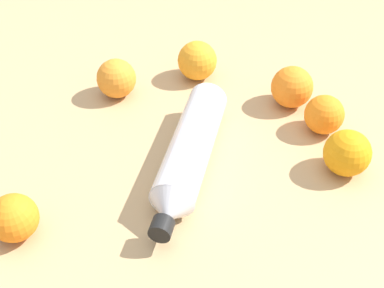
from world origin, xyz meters
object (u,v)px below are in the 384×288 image
Objects in this scene: orange_2 at (197,61)px; orange_5 at (324,115)px; orange_1 at (292,87)px; water_bottle at (189,153)px; orange_0 at (116,78)px; orange_4 at (14,218)px; orange_3 at (347,153)px.

orange_2 is 0.27m from orange_5.
orange_5 is (-0.08, -0.04, -0.00)m from orange_1.
water_bottle is 4.18× the size of orange_1.
orange_0 is 0.33m from orange_1.
orange_1 is at bearing 30.31° from orange_5.
orange_3 is at bearing -74.40° from orange_4.
orange_2 is at bearing 52.73° from orange_5.
orange_3 reaches higher than orange_5.
orange_4 is (-0.14, 0.24, 0.00)m from water_bottle.
orange_0 is 0.96× the size of orange_2.
orange_5 is at bearing 8.99° from orange_3.
orange_2 is at bearing -170.00° from water_bottle.
orange_1 is (0.18, -0.19, 0.00)m from water_bottle.
orange_2 is at bearing -67.54° from orange_0.
orange_1 is (-0.03, -0.32, 0.00)m from orange_0.
orange_2 reaches higher than orange_0.
orange_5 is at bearing -127.27° from orange_2.
orange_1 is 0.19m from orange_2.
orange_4 is at bearing 148.29° from orange_2.
orange_1 and orange_2 have the same top height.
orange_5 is (-0.17, -0.22, -0.00)m from orange_2.
orange_2 is 1.13× the size of orange_5.
orange_2 reaches higher than orange_4.
orange_1 is at bearing 18.86° from orange_3.
orange_2 reaches higher than water_bottle.
orange_4 is (-0.13, 0.48, -0.00)m from orange_3.
orange_4 is at bearing 105.60° from orange_3.
orange_1 is at bearing -53.40° from orange_4.
orange_1 is at bearing 146.25° from water_bottle.
orange_5 is (0.24, -0.47, 0.00)m from orange_4.
orange_3 is (-0.18, -0.06, -0.00)m from orange_1.
orange_0 is 1.09× the size of orange_4.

